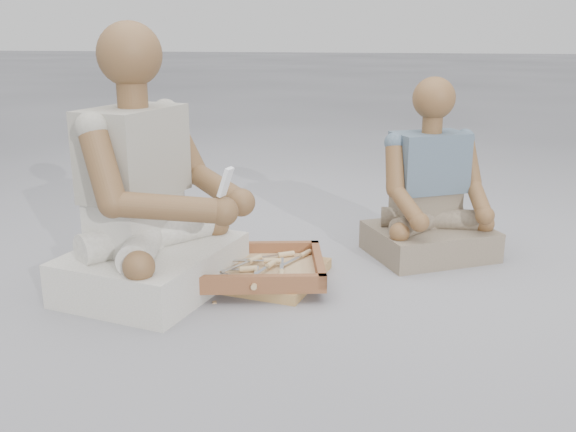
% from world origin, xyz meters
% --- Properties ---
extents(ground, '(60.00, 60.00, 0.00)m').
position_xyz_m(ground, '(0.00, 0.00, 0.00)').
color(ground, '#9B9A9F').
rests_on(ground, ground).
extents(carved_panel, '(0.73, 0.55, 0.04)m').
position_xyz_m(carved_panel, '(-0.29, 0.29, 0.02)').
color(carved_panel, olive).
rests_on(carved_panel, ground).
extents(tool_tray, '(0.60, 0.52, 0.07)m').
position_xyz_m(tool_tray, '(-0.20, 0.20, 0.07)').
color(tool_tray, brown).
rests_on(tool_tray, carved_panel).
extents(chisel_0, '(0.21, 0.10, 0.02)m').
position_xyz_m(chisel_0, '(-0.24, 0.14, 0.08)').
color(chisel_0, silver).
rests_on(chisel_0, tool_tray).
extents(chisel_1, '(0.12, 0.20, 0.02)m').
position_xyz_m(chisel_1, '(-0.23, 0.23, 0.09)').
color(chisel_1, silver).
rests_on(chisel_1, tool_tray).
extents(chisel_2, '(0.06, 0.22, 0.02)m').
position_xyz_m(chisel_2, '(-0.16, 0.04, 0.08)').
color(chisel_2, silver).
rests_on(chisel_2, tool_tray).
extents(chisel_3, '(0.07, 0.22, 0.02)m').
position_xyz_m(chisel_3, '(-0.15, 0.19, 0.09)').
color(chisel_3, silver).
rests_on(chisel_3, tool_tray).
extents(chisel_4, '(0.21, 0.11, 0.02)m').
position_xyz_m(chisel_4, '(-0.22, 0.07, 0.07)').
color(chisel_4, silver).
rests_on(chisel_4, tool_tray).
extents(chisel_5, '(0.10, 0.21, 0.02)m').
position_xyz_m(chisel_5, '(-0.04, 0.36, 0.08)').
color(chisel_5, silver).
rests_on(chisel_5, tool_tray).
extents(chisel_6, '(0.22, 0.06, 0.02)m').
position_xyz_m(chisel_6, '(-0.16, 0.24, 0.09)').
color(chisel_6, silver).
rests_on(chisel_6, tool_tray).
extents(chisel_7, '(0.20, 0.13, 0.02)m').
position_xyz_m(chisel_7, '(-0.13, 0.34, 0.08)').
color(chisel_7, silver).
rests_on(chisel_7, tool_tray).
extents(chisel_8, '(0.06, 0.22, 0.02)m').
position_xyz_m(chisel_8, '(-0.08, 0.13, 0.09)').
color(chisel_8, silver).
rests_on(chisel_8, tool_tray).
extents(wood_chip_0, '(0.02, 0.02, 0.00)m').
position_xyz_m(wood_chip_0, '(-0.26, 0.42, 0.00)').
color(wood_chip_0, tan).
rests_on(wood_chip_0, ground).
extents(wood_chip_1, '(0.02, 0.02, 0.00)m').
position_xyz_m(wood_chip_1, '(-0.42, 0.37, 0.00)').
color(wood_chip_1, tan).
rests_on(wood_chip_1, ground).
extents(wood_chip_2, '(0.02, 0.02, 0.00)m').
position_xyz_m(wood_chip_2, '(-0.48, 0.19, 0.00)').
color(wood_chip_2, tan).
rests_on(wood_chip_2, ground).
extents(wood_chip_3, '(0.02, 0.02, 0.00)m').
position_xyz_m(wood_chip_3, '(-0.38, 0.16, 0.00)').
color(wood_chip_3, tan).
rests_on(wood_chip_3, ground).
extents(wood_chip_4, '(0.02, 0.02, 0.00)m').
position_xyz_m(wood_chip_4, '(-0.30, 0.17, 0.00)').
color(wood_chip_4, tan).
rests_on(wood_chip_4, ground).
extents(wood_chip_5, '(0.02, 0.02, 0.00)m').
position_xyz_m(wood_chip_5, '(-0.31, -0.01, 0.00)').
color(wood_chip_5, tan).
rests_on(wood_chip_5, ground).
extents(wood_chip_6, '(0.02, 0.02, 0.00)m').
position_xyz_m(wood_chip_6, '(-0.20, 0.53, 0.00)').
color(wood_chip_6, tan).
rests_on(wood_chip_6, ground).
extents(wood_chip_7, '(0.02, 0.02, 0.00)m').
position_xyz_m(wood_chip_7, '(0.05, 0.36, 0.00)').
color(wood_chip_7, tan).
rests_on(wood_chip_7, ground).
extents(wood_chip_8, '(0.02, 0.02, 0.00)m').
position_xyz_m(wood_chip_8, '(-0.09, 0.32, 0.00)').
color(wood_chip_8, tan).
rests_on(wood_chip_8, ground).
extents(wood_chip_9, '(0.02, 0.02, 0.00)m').
position_xyz_m(wood_chip_9, '(-0.26, 0.23, 0.00)').
color(wood_chip_9, tan).
rests_on(wood_chip_9, ground).
extents(craftsman, '(0.74, 0.74, 1.01)m').
position_xyz_m(craftsman, '(-0.59, 0.09, 0.34)').
color(craftsman, silver).
rests_on(craftsman, ground).
extents(companion, '(0.64, 0.60, 0.79)m').
position_xyz_m(companion, '(0.48, 0.70, 0.26)').
color(companion, gray).
rests_on(companion, ground).
extents(mobile_phone, '(0.06, 0.05, 0.10)m').
position_xyz_m(mobile_phone, '(-0.24, -0.05, 0.47)').
color(mobile_phone, white).
rests_on(mobile_phone, craftsman).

